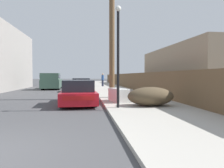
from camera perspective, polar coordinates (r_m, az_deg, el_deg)
sidewalk_curb at (r=27.93m, az=-0.80°, el=-0.89°), size 4.20×63.00×0.12m
discarded_fridge at (r=12.07m, az=1.72°, el=-2.88°), size 0.99×1.79×0.75m
parked_sports_car_red at (r=12.03m, az=-8.85°, el=-2.38°), size 2.02×4.70×1.31m
car_parked_mid at (r=21.50m, az=-8.25°, el=-0.33°), size 2.17×4.76×1.31m
pickup_truck at (r=25.95m, az=-15.49°, el=0.68°), size 2.21×5.47×1.83m
utility_pole at (r=14.47m, az=-0.03°, el=11.85°), size 1.80×0.35×7.55m
street_lamp at (r=9.79m, az=1.60°, el=9.23°), size 0.26×0.26×4.51m
brush_pile at (r=10.53m, az=10.05°, el=-3.20°), size 2.21×1.49×0.89m
wooden_fence at (r=26.97m, az=3.61°, el=0.93°), size 0.08×44.15×1.70m
building_right_house at (r=19.70m, az=21.90°, el=3.18°), size 6.00×12.53×3.89m
pedestrian at (r=29.66m, az=-2.44°, el=1.16°), size 0.34×0.34×1.76m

